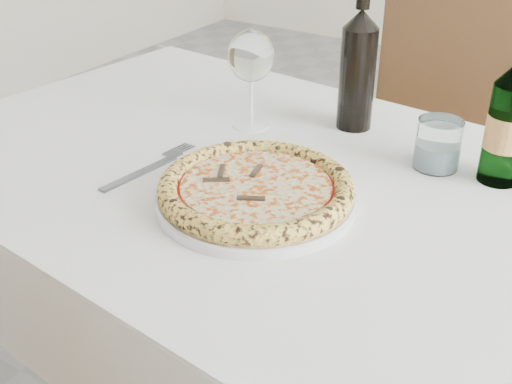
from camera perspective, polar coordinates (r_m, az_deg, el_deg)
dining_table at (r=1.08m, az=2.84°, el=-3.15°), size 1.44×0.95×0.76m
chair_far at (r=1.75m, az=15.44°, el=4.28°), size 0.40×0.40×0.93m
plate at (r=0.95m, az=0.00°, el=-0.59°), size 0.30×0.30×0.02m
pizza at (r=0.94m, az=-0.00°, el=0.33°), size 0.29×0.29×0.03m
fork at (r=1.07m, az=-9.43°, el=2.19°), size 0.03×0.22×0.00m
wine_glass at (r=1.17m, az=-0.45°, el=11.81°), size 0.08×0.08×0.18m
tumbler at (r=1.09m, az=15.84°, el=3.84°), size 0.07×0.07×0.08m
beer_bottle at (r=1.05m, az=21.52°, el=5.77°), size 0.06×0.06×0.25m
wine_bottle at (r=1.19m, az=9.03°, el=10.81°), size 0.07×0.07×0.27m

